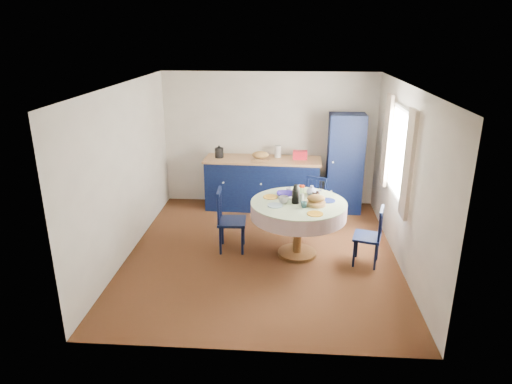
% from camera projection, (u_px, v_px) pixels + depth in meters
% --- Properties ---
extents(floor, '(4.50, 4.50, 0.00)m').
position_uv_depth(floor, '(262.00, 253.00, 6.94)').
color(floor, black).
rests_on(floor, ground).
extents(ceiling, '(4.50, 4.50, 0.00)m').
position_uv_depth(ceiling, '(263.00, 86.00, 6.10)').
color(ceiling, white).
rests_on(ceiling, wall_back).
extents(wall_back, '(4.00, 0.02, 2.50)m').
position_uv_depth(wall_back, '(269.00, 139.00, 8.63)').
color(wall_back, silver).
rests_on(wall_back, floor).
extents(wall_left, '(0.02, 4.50, 2.50)m').
position_uv_depth(wall_left, '(126.00, 172.00, 6.65)').
color(wall_left, silver).
rests_on(wall_left, floor).
extents(wall_right, '(0.02, 4.50, 2.50)m').
position_uv_depth(wall_right, '(405.00, 178.00, 6.39)').
color(wall_right, silver).
rests_on(wall_right, floor).
extents(window, '(0.10, 1.74, 1.45)m').
position_uv_depth(window, '(398.00, 153.00, 6.58)').
color(window, white).
rests_on(window, wall_right).
extents(kitchen_counter, '(2.18, 0.76, 1.20)m').
position_uv_depth(kitchen_counter, '(263.00, 183.00, 8.56)').
color(kitchen_counter, black).
rests_on(kitchen_counter, floor).
extents(pantry_cabinet, '(0.64, 0.47, 1.82)m').
position_uv_depth(pantry_cabinet, '(345.00, 164.00, 8.28)').
color(pantry_cabinet, black).
rests_on(pantry_cabinet, floor).
extents(dining_table, '(1.40, 1.40, 1.13)m').
position_uv_depth(dining_table, '(299.00, 210.00, 6.65)').
color(dining_table, brown).
rests_on(dining_table, floor).
extents(chair_left, '(0.43, 0.45, 0.97)m').
position_uv_depth(chair_left, '(229.00, 220.00, 6.90)').
color(chair_left, black).
rests_on(chair_left, floor).
extents(chair_far, '(0.51, 0.50, 0.88)m').
position_uv_depth(chair_far, '(313.00, 203.00, 7.67)').
color(chair_far, black).
rests_on(chair_far, floor).
extents(chair_right, '(0.46, 0.48, 0.88)m').
position_uv_depth(chair_right, '(370.00, 236.00, 6.47)').
color(chair_right, black).
rests_on(chair_right, floor).
extents(mug_a, '(0.13, 0.13, 0.11)m').
position_uv_depth(mug_a, '(284.00, 200.00, 6.54)').
color(mug_a, silver).
rests_on(mug_a, dining_table).
extents(mug_b, '(0.09, 0.09, 0.09)m').
position_uv_depth(mug_b, '(304.00, 205.00, 6.39)').
color(mug_b, '#336571').
rests_on(mug_b, dining_table).
extents(mug_c, '(0.11, 0.11, 0.09)m').
position_uv_depth(mug_c, '(316.00, 195.00, 6.78)').
color(mug_c, black).
rests_on(mug_c, dining_table).
extents(mug_d, '(0.09, 0.09, 0.09)m').
position_uv_depth(mug_d, '(289.00, 190.00, 6.96)').
color(mug_d, silver).
rests_on(mug_d, dining_table).
extents(cobalt_bowl, '(0.26, 0.26, 0.06)m').
position_uv_depth(cobalt_bowl, '(285.00, 195.00, 6.82)').
color(cobalt_bowl, navy).
rests_on(cobalt_bowl, dining_table).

